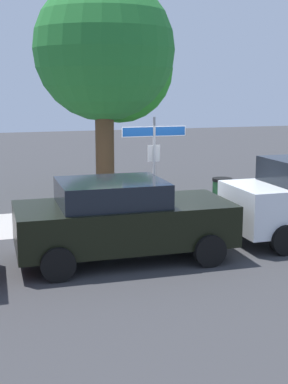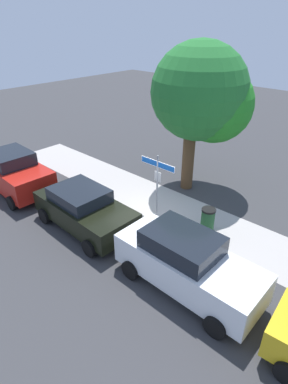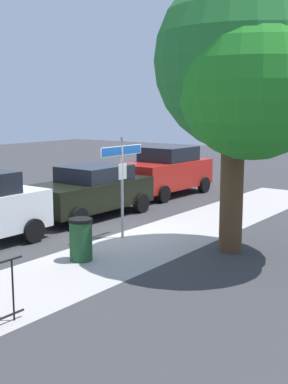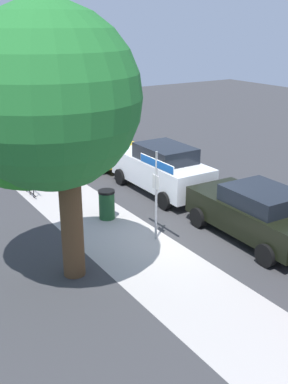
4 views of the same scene
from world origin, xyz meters
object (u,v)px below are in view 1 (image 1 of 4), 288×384
Objects in this scene: street_sign at (154,149)px; car_black at (122,218)px; shade_tree at (108,56)px; trash_bin at (222,196)px.

street_sign is 0.62× the size of car_black.
shade_tree reaches higher than street_sign.
car_black is 4.80m from trash_bin.
street_sign reaches higher than trash_bin.
car_black is (-1.22, -5.93, -3.50)m from shade_tree.
shade_tree is at bearing 79.83° from car_black.
trash_bin is (2.15, 0.50, -1.41)m from street_sign.
street_sign is 3.16m from car_black.
car_black is at bearing -140.63° from trash_bin.
car_black reaches higher than trash_bin.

